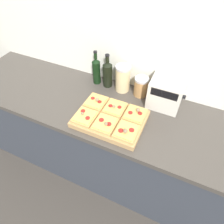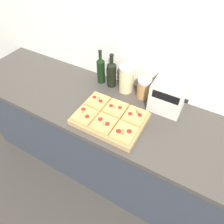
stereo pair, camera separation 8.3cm
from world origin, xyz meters
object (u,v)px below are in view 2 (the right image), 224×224
at_px(grain_jar_tall, 126,79).
at_px(grain_jar_short, 144,88).
at_px(cutting_board, 110,119).
at_px(olive_oil_bottle, 101,70).
at_px(wine_bottle, 112,73).
at_px(toaster_oven, 168,96).

height_order(grain_jar_tall, grain_jar_short, grain_jar_tall).
relative_size(cutting_board, olive_oil_bottle, 1.63).
bearing_deg(olive_oil_bottle, wine_bottle, 0.00).
distance_m(wine_bottle, grain_jar_short, 0.29).
distance_m(olive_oil_bottle, wine_bottle, 0.10).
height_order(wine_bottle, grain_jar_tall, wine_bottle).
bearing_deg(grain_jar_tall, grain_jar_short, 0.00).
xyz_separation_m(grain_jar_tall, grain_jar_short, (0.15, 0.00, -0.03)).
bearing_deg(toaster_oven, wine_bottle, 175.70).
bearing_deg(wine_bottle, olive_oil_bottle, 180.00).
bearing_deg(grain_jar_tall, wine_bottle, 180.00).
xyz_separation_m(olive_oil_bottle, grain_jar_tall, (0.23, 0.00, -0.01)).
relative_size(cutting_board, grain_jar_tall, 2.14).
xyz_separation_m(grain_jar_tall, toaster_oven, (0.35, -0.04, -0.00)).
height_order(olive_oil_bottle, toaster_oven, olive_oil_bottle).
bearing_deg(wine_bottle, grain_jar_short, 0.00).
xyz_separation_m(wine_bottle, toaster_oven, (0.49, -0.04, -0.01)).
bearing_deg(cutting_board, grain_jar_tall, 98.86).
xyz_separation_m(cutting_board, grain_jar_tall, (-0.06, 0.36, 0.09)).
bearing_deg(cutting_board, wine_bottle, 117.77).
xyz_separation_m(olive_oil_bottle, toaster_oven, (0.59, -0.04, -0.01)).
bearing_deg(grain_jar_short, grain_jar_tall, 180.00).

